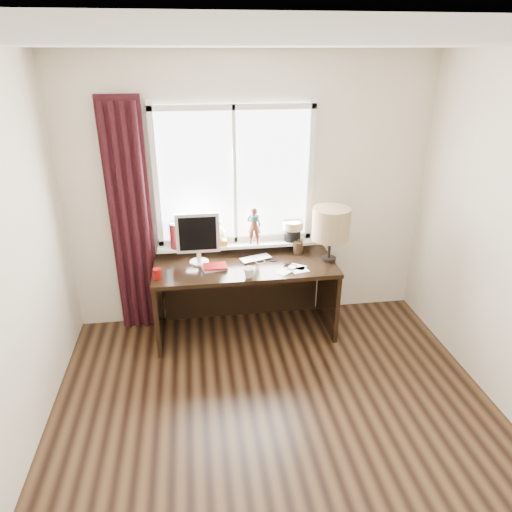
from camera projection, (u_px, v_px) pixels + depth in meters
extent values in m
cube|color=#472E1A|center=(289.00, 462.00, 3.13)|extent=(3.50, 4.00, 0.00)
cube|color=white|center=(306.00, 46.00, 2.05)|extent=(3.50, 4.00, 0.00)
cube|color=beige|center=(250.00, 196.00, 4.39)|extent=(3.50, 0.00, 2.60)
imported|color=silver|center=(256.00, 259.00, 4.36)|extent=(0.34, 0.27, 0.02)
imported|color=white|center=(249.00, 272.00, 4.01)|extent=(0.13, 0.12, 0.10)
cylinder|color=#7A0503|center=(157.00, 274.00, 3.99)|extent=(0.07, 0.07, 0.09)
cube|color=white|center=(234.00, 176.00, 4.28)|extent=(1.40, 0.02, 1.30)
cube|color=silver|center=(236.00, 239.00, 4.51)|extent=(1.50, 0.05, 0.05)
cube|color=silver|center=(233.00, 107.00, 4.00)|extent=(1.50, 0.05, 0.05)
cube|color=silver|center=(156.00, 180.00, 4.16)|extent=(0.05, 0.05, 1.40)
cube|color=silver|center=(310.00, 174.00, 4.35)|extent=(0.05, 0.05, 1.40)
cube|color=silver|center=(235.00, 177.00, 4.26)|extent=(0.03, 0.05, 1.30)
cube|color=silver|center=(236.00, 244.00, 4.49)|extent=(1.52, 0.18, 0.03)
cylinder|color=#5D0F13|center=(177.00, 235.00, 4.33)|extent=(0.14, 0.14, 0.25)
cube|color=gold|center=(219.00, 242.00, 4.43)|extent=(0.15, 0.12, 0.06)
sphere|color=beige|center=(219.00, 233.00, 4.39)|extent=(0.13, 0.13, 0.13)
sphere|color=beige|center=(218.00, 223.00, 4.35)|extent=(0.07, 0.07, 0.07)
imported|color=#5A2B20|center=(255.00, 226.00, 4.39)|extent=(0.15, 0.12, 0.38)
cylinder|color=#1E4C51|center=(255.00, 218.00, 4.35)|extent=(0.10, 0.10, 0.05)
cylinder|color=black|center=(293.00, 234.00, 4.52)|extent=(0.16, 0.16, 0.12)
cylinder|color=#8C6B4C|center=(293.00, 225.00, 4.48)|extent=(0.20, 0.20, 0.08)
cube|color=black|center=(131.00, 221.00, 4.25)|extent=(0.38, 0.05, 2.25)
cylinder|color=black|center=(116.00, 226.00, 4.21)|extent=(0.06, 0.06, 2.20)
cylinder|color=black|center=(126.00, 225.00, 4.22)|extent=(0.06, 0.06, 2.20)
cylinder|color=black|center=(136.00, 225.00, 4.23)|extent=(0.06, 0.06, 2.20)
cylinder|color=black|center=(146.00, 224.00, 4.24)|extent=(0.06, 0.06, 2.20)
cube|color=black|center=(245.00, 266.00, 4.28)|extent=(1.70, 0.70, 0.04)
cube|color=black|center=(159.00, 307.00, 4.33)|extent=(0.04, 0.64, 0.71)
cube|color=black|center=(328.00, 295.00, 4.55)|extent=(0.04, 0.64, 0.71)
cube|color=black|center=(242.00, 285.00, 4.74)|extent=(1.60, 0.03, 0.71)
cylinder|color=beige|center=(199.00, 262.00, 4.30)|extent=(0.18, 0.18, 0.01)
cylinder|color=beige|center=(199.00, 256.00, 4.28)|extent=(0.04, 0.04, 0.10)
cube|color=beige|center=(198.00, 233.00, 4.18)|extent=(0.40, 0.04, 0.38)
cube|color=black|center=(198.00, 234.00, 4.16)|extent=(0.34, 0.01, 0.32)
cube|color=beige|center=(214.00, 267.00, 4.19)|extent=(0.25, 0.20, 0.02)
cube|color=maroon|center=(215.00, 266.00, 4.17)|extent=(0.22, 0.16, 0.01)
cylinder|color=black|center=(298.00, 248.00, 4.48)|extent=(0.09, 0.09, 0.12)
cylinder|color=black|center=(297.00, 243.00, 4.46)|extent=(0.01, 0.01, 0.22)
cylinder|color=black|center=(300.00, 245.00, 4.46)|extent=(0.01, 0.01, 0.19)
cylinder|color=black|center=(298.00, 241.00, 4.46)|extent=(0.01, 0.01, 0.25)
cylinder|color=black|center=(300.00, 245.00, 4.48)|extent=(0.01, 0.01, 0.17)
cube|color=gold|center=(298.00, 245.00, 4.52)|extent=(0.10, 0.04, 0.13)
cube|color=#996633|center=(298.00, 246.00, 4.51)|extent=(0.07, 0.02, 0.10)
cylinder|color=black|center=(329.00, 259.00, 4.35)|extent=(0.14, 0.14, 0.03)
cylinder|color=black|center=(329.00, 247.00, 4.29)|extent=(0.03, 0.03, 0.22)
cylinder|color=tan|center=(331.00, 224.00, 4.20)|extent=(0.35, 0.35, 0.30)
cube|color=white|center=(300.00, 270.00, 4.15)|extent=(0.17, 0.14, 0.00)
cube|color=white|center=(297.00, 267.00, 4.22)|extent=(0.19, 0.18, 0.00)
cube|color=white|center=(284.00, 272.00, 4.13)|extent=(0.19, 0.18, 0.00)
torus|color=black|center=(290.00, 267.00, 4.21)|extent=(0.18, 0.18, 0.01)
torus|color=black|center=(273.00, 259.00, 4.36)|extent=(0.15, 0.15, 0.01)
torus|color=black|center=(247.00, 257.00, 4.41)|extent=(0.13, 0.13, 0.01)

